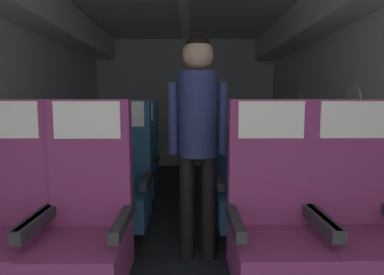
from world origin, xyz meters
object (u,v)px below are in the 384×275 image
object	(u,v)px
seat_b_left_aisle	(121,187)
seat_c_right_window	(231,166)
seat_a_left_window	(2,229)
seat_a_right_aisle	(356,229)
seat_a_left_aisle	(85,231)
seat_a_right_window	(273,229)
seat_b_left_window	(65,187)
flight_attendant	(198,123)
seat_c_left_window	(95,167)
seat_c_right_aisle	(272,166)
seat_b_right_window	(244,188)
seat_b_right_aisle	(299,187)
seat_c_left_aisle	(136,167)

from	to	relation	value
seat_b_left_aisle	seat_c_right_window	xyz separation A→B (m)	(0.98, 0.83, 0.00)
seat_a_left_window	seat_a_right_aisle	distance (m)	1.87
seat_a_left_aisle	seat_a_right_window	xyz separation A→B (m)	(0.99, 0.00, 0.00)
seat_b_left_window	flight_attendant	distance (m)	1.17
seat_a_left_aisle	seat_c_left_window	xyz separation A→B (m)	(-0.44, 1.67, 0.00)
seat_a_left_window	seat_a_left_aisle	bearing A→B (deg)	-2.59
seat_c_left_window	seat_c_right_aisle	world-z (taller)	same
seat_a_left_window	seat_c_left_window	xyz separation A→B (m)	(0.01, 1.65, 0.00)
seat_a_right_aisle	seat_c_left_window	world-z (taller)	same
seat_b_right_window	seat_c_right_aisle	distance (m)	0.94
seat_a_left_window	seat_b_right_window	size ratio (longest dim) A/B	1.00
seat_b_right_aisle	seat_c_right_aisle	distance (m)	0.82
seat_c_right_aisle	seat_a_left_aisle	bearing A→B (deg)	-130.29
seat_a_right_aisle	seat_b_left_window	bearing A→B (deg)	155.73
seat_a_right_window	seat_a_left_aisle	bearing A→B (deg)	-179.76
seat_b_right_aisle	seat_b_right_window	world-z (taller)	same
seat_b_left_window	seat_b_right_aisle	xyz separation A→B (m)	(1.85, -0.00, 0.00)
seat_c_left_aisle	seat_c_right_aisle	bearing A→B (deg)	0.08
seat_b_left_aisle	seat_c_left_window	xyz separation A→B (m)	(-0.45, 0.82, 0.00)
seat_c_left_window	seat_b_right_window	bearing A→B (deg)	-30.55
seat_c_right_window	seat_b_right_aisle	bearing A→B (deg)	-62.80
seat_b_left_window	seat_c_left_window	distance (m)	0.82
seat_c_left_window	seat_c_right_window	bearing A→B (deg)	0.53
seat_b_left_aisle	seat_c_left_window	bearing A→B (deg)	118.61
seat_a_left_window	seat_a_right_aisle	xyz separation A→B (m)	(1.87, -0.01, 0.00)
seat_b_left_aisle	seat_a_right_aisle	bearing A→B (deg)	-30.63
seat_b_left_window	seat_c_right_window	xyz separation A→B (m)	(1.42, 0.83, 0.00)
seat_a_left_window	seat_b_right_window	bearing A→B (deg)	29.71
seat_c_left_window	flight_attendant	distance (m)	1.53
seat_c_left_window	seat_c_left_aisle	xyz separation A→B (m)	(0.43, -0.01, 0.00)
seat_c_left_window	seat_c_left_aisle	world-z (taller)	same
seat_c_left_aisle	flight_attendant	world-z (taller)	flight_attendant
seat_a_right_window	seat_b_left_window	xyz separation A→B (m)	(-1.42, 0.85, 0.00)
seat_b_left_window	seat_b_right_window	world-z (taller)	same
seat_b_right_aisle	seat_c_left_aisle	xyz separation A→B (m)	(-1.43, 0.82, 0.00)
seat_a_right_window	seat_b_right_aisle	world-z (taller)	same
seat_c_left_window	seat_a_right_aisle	bearing A→B (deg)	-41.64
seat_a_left_aisle	seat_b_left_aisle	size ratio (longest dim) A/B	1.00
seat_c_left_aisle	seat_c_right_window	xyz separation A→B (m)	(1.00, 0.02, 0.00)
seat_b_left_aisle	seat_c_right_aisle	bearing A→B (deg)	30.16
seat_a_right_aisle	seat_a_left_aisle	bearing A→B (deg)	-179.60
seat_a_right_aisle	seat_b_right_window	xyz separation A→B (m)	(-0.45, 0.82, 0.00)
seat_a_right_aisle	seat_c_right_aisle	bearing A→B (deg)	90.58
seat_b_left_window	seat_b_right_aisle	distance (m)	1.85
seat_b_right_window	flight_attendant	bearing A→B (deg)	-158.31
seat_b_right_window	seat_a_left_window	bearing A→B (deg)	-150.29
seat_b_right_aisle	seat_a_left_window	bearing A→B (deg)	-156.00
seat_b_left_aisle	flight_attendant	world-z (taller)	flight_attendant
seat_c_right_aisle	seat_b_left_aisle	bearing A→B (deg)	-149.84
seat_a_right_aisle	seat_b_left_window	xyz separation A→B (m)	(-1.86, 0.84, 0.00)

